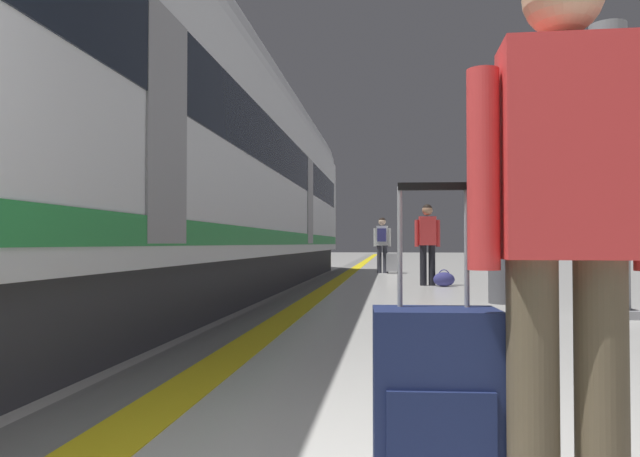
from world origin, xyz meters
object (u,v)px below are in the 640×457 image
(passenger_mid, at_px, (382,240))
(suitcase_mid, at_px, (393,262))
(traveller_foreground, at_px, (565,207))
(passenger_near, at_px, (427,238))
(waste_bin, at_px, (503,273))
(platform_pillar, at_px, (609,176))
(high_speed_train, at_px, (176,142))
(rolling_suitcase_foreground, at_px, (436,415))
(duffel_bag_near, at_px, (444,279))

(passenger_mid, distance_m, suitcase_mid, 0.78)
(traveller_foreground, xyz_separation_m, passenger_near, (0.30, 11.38, 0.01))
(passenger_near, relative_size, waste_bin, 1.92)
(suitcase_mid, bearing_deg, waste_bin, -79.77)
(traveller_foreground, xyz_separation_m, platform_pillar, (2.18, 6.00, 0.72))
(high_speed_train, height_order, passenger_mid, high_speed_train)
(high_speed_train, xyz_separation_m, suitcase_mid, (3.42, 9.18, -2.17))
(rolling_suitcase_foreground, xyz_separation_m, passenger_mid, (-0.40, 16.68, 0.63))
(passenger_mid, xyz_separation_m, waste_bin, (1.94, -9.20, -0.55))
(traveller_foreground, xyz_separation_m, passenger_mid, (-0.75, 16.80, 0.00))
(waste_bin, bearing_deg, duffel_bag_near, 99.39)
(passenger_mid, xyz_separation_m, suitcase_mid, (0.32, -0.22, -0.68))
(rolling_suitcase_foreground, distance_m, passenger_near, 11.30)
(high_speed_train, height_order, duffel_bag_near, high_speed_train)
(duffel_bag_near, distance_m, passenger_mid, 5.93)
(passenger_near, distance_m, passenger_mid, 5.52)
(rolling_suitcase_foreground, xyz_separation_m, duffel_bag_near, (0.97, 10.98, -0.23))
(traveller_foreground, distance_m, duffel_bag_near, 11.15)
(duffel_bag_near, bearing_deg, waste_bin, -80.61)
(duffel_bag_near, distance_m, platform_pillar, 5.56)
(rolling_suitcase_foreground, bearing_deg, passenger_near, 86.72)
(high_speed_train, bearing_deg, waste_bin, 2.26)
(passenger_near, distance_m, platform_pillar, 5.75)
(passenger_mid, bearing_deg, duffel_bag_near, -76.55)
(high_speed_train, bearing_deg, suitcase_mid, 69.59)
(high_speed_train, height_order, rolling_suitcase_foreground, high_speed_train)
(duffel_bag_near, height_order, suitcase_mid, suitcase_mid)
(duffel_bag_near, relative_size, waste_bin, 0.48)
(duffel_bag_near, bearing_deg, rolling_suitcase_foreground, -95.03)
(passenger_mid, bearing_deg, platform_pillar, -74.82)
(passenger_mid, height_order, waste_bin, passenger_mid)
(traveller_foreground, relative_size, passenger_near, 0.99)
(suitcase_mid, distance_m, waste_bin, 9.13)
(rolling_suitcase_foreground, relative_size, platform_pillar, 0.30)
(traveller_foreground, distance_m, rolling_suitcase_foreground, 0.72)
(passenger_near, bearing_deg, high_speed_train, -136.12)
(duffel_bag_near, bearing_deg, platform_pillar, -72.92)
(traveller_foreground, relative_size, duffel_bag_near, 3.93)
(high_speed_train, xyz_separation_m, platform_pillar, (6.02, -1.40, -0.78))
(platform_pillar, bearing_deg, suitcase_mid, 103.85)
(passenger_mid, distance_m, platform_pillar, 11.22)
(passenger_near, xyz_separation_m, duffel_bag_near, (0.32, -0.28, -0.86))
(high_speed_train, distance_m, duffel_bag_near, 6.25)
(suitcase_mid, xyz_separation_m, waste_bin, (1.62, -8.98, 0.13))
(traveller_foreground, bearing_deg, passenger_mid, 92.55)
(passenger_mid, bearing_deg, suitcase_mid, -34.64)
(suitcase_mid, bearing_deg, platform_pillar, -76.15)
(suitcase_mid, relative_size, waste_bin, 0.66)
(rolling_suitcase_foreground, xyz_separation_m, passenger_near, (0.65, 11.26, 0.63))
(high_speed_train, xyz_separation_m, duffel_bag_near, (4.46, 3.69, -2.35))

